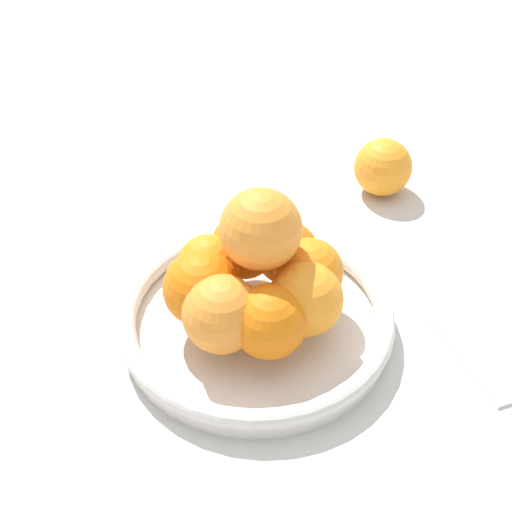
{
  "coord_description": "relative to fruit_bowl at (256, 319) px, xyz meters",
  "views": [
    {
      "loc": [
        -0.38,
        -0.4,
        0.57
      ],
      "look_at": [
        0.0,
        0.0,
        0.11
      ],
      "focal_mm": 50.0,
      "sensor_mm": 36.0,
      "label": 1
    }
  ],
  "objects": [
    {
      "name": "orange_pile",
      "position": [
        -0.0,
        -0.0,
        0.06
      ],
      "size": [
        0.19,
        0.18,
        0.14
      ],
      "color": "orange",
      "rests_on": "fruit_bowl"
    },
    {
      "name": "stray_orange",
      "position": [
        0.31,
        0.08,
        0.02
      ],
      "size": [
        0.08,
        0.08,
        0.08
      ],
      "primitive_type": "sphere",
      "color": "orange",
      "rests_on": "ground_plane"
    },
    {
      "name": "fruit_bowl",
      "position": [
        0.0,
        0.0,
        0.0
      ],
      "size": [
        0.3,
        0.3,
        0.04
      ],
      "color": "silver",
      "rests_on": "ground_plane"
    },
    {
      "name": "ground_plane",
      "position": [
        0.0,
        0.0,
        -0.02
      ],
      "size": [
        4.0,
        4.0,
        0.0
      ],
      "primitive_type": "plane",
      "color": "beige"
    }
  ]
}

